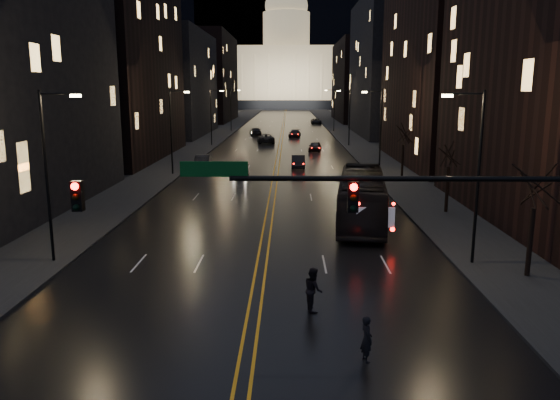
{
  "coord_description": "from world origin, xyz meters",
  "views": [
    {
      "loc": [
        1.42,
        -17.39,
        9.04
      ],
      "look_at": [
        0.96,
        10.56,
        3.33
      ],
      "focal_mm": 35.0,
      "sensor_mm": 36.0,
      "label": 1
    }
  ],
  "objects_px": {
    "traffic_signal": "(427,212)",
    "bus": "(362,198)",
    "pedestrian_a": "(367,339)",
    "oncoming_car_a": "(241,167)",
    "receding_car_a": "(298,162)",
    "oncoming_car_b": "(203,161)",
    "pedestrian_b": "(313,289)"
  },
  "relations": [
    {
      "from": "oncoming_car_b",
      "to": "pedestrian_b",
      "type": "relative_size",
      "value": 2.58
    },
    {
      "from": "receding_car_a",
      "to": "pedestrian_a",
      "type": "xyz_separation_m",
      "value": [
        1.54,
        -45.98,
        0.08
      ]
    },
    {
      "from": "oncoming_car_a",
      "to": "pedestrian_a",
      "type": "xyz_separation_m",
      "value": [
        7.79,
        -41.16,
        0.09
      ]
    },
    {
      "from": "oncoming_car_a",
      "to": "oncoming_car_b",
      "type": "relative_size",
      "value": 0.89
    },
    {
      "from": "oncoming_car_a",
      "to": "oncoming_car_b",
      "type": "xyz_separation_m",
      "value": [
        -4.75,
        4.42,
        0.06
      ]
    },
    {
      "from": "receding_car_a",
      "to": "pedestrian_a",
      "type": "height_order",
      "value": "pedestrian_a"
    },
    {
      "from": "pedestrian_a",
      "to": "traffic_signal",
      "type": "bearing_deg",
      "value": -94.79
    },
    {
      "from": "oncoming_car_b",
      "to": "receding_car_a",
      "type": "distance_m",
      "value": 11.01
    },
    {
      "from": "traffic_signal",
      "to": "oncoming_car_a",
      "type": "bearing_deg",
      "value": 103.32
    },
    {
      "from": "traffic_signal",
      "to": "pedestrian_a",
      "type": "relative_size",
      "value": 10.69
    },
    {
      "from": "traffic_signal",
      "to": "bus",
      "type": "distance_m",
      "value": 19.44
    },
    {
      "from": "oncoming_car_b",
      "to": "pedestrian_b",
      "type": "bearing_deg",
      "value": 102.03
    },
    {
      "from": "bus",
      "to": "pedestrian_a",
      "type": "distance_m",
      "value": 19.68
    },
    {
      "from": "traffic_signal",
      "to": "pedestrian_b",
      "type": "bearing_deg",
      "value": 131.34
    },
    {
      "from": "oncoming_car_a",
      "to": "pedestrian_a",
      "type": "height_order",
      "value": "pedestrian_a"
    },
    {
      "from": "traffic_signal",
      "to": "receding_car_a",
      "type": "distance_m",
      "value": 45.95
    },
    {
      "from": "traffic_signal",
      "to": "oncoming_car_a",
      "type": "xyz_separation_m",
      "value": [
        -9.66,
        40.79,
        -4.38
      ]
    },
    {
      "from": "oncoming_car_b",
      "to": "pedestrian_a",
      "type": "xyz_separation_m",
      "value": [
        12.54,
        -45.58,
        0.02
      ]
    },
    {
      "from": "receding_car_a",
      "to": "pedestrian_b",
      "type": "xyz_separation_m",
      "value": [
        -0.06,
        -41.68,
        0.19
      ]
    },
    {
      "from": "receding_car_a",
      "to": "bus",
      "type": "bearing_deg",
      "value": -81.3
    },
    {
      "from": "oncoming_car_a",
      "to": "oncoming_car_b",
      "type": "distance_m",
      "value": 6.49
    },
    {
      "from": "oncoming_car_a",
      "to": "pedestrian_b",
      "type": "height_order",
      "value": "pedestrian_b"
    },
    {
      "from": "receding_car_a",
      "to": "oncoming_car_a",
      "type": "bearing_deg",
      "value": -142.0
    },
    {
      "from": "traffic_signal",
      "to": "receding_car_a",
      "type": "bearing_deg",
      "value": 94.27
    },
    {
      "from": "oncoming_car_b",
      "to": "receding_car_a",
      "type": "relative_size",
      "value": 1.07
    },
    {
      "from": "bus",
      "to": "pedestrian_b",
      "type": "bearing_deg",
      "value": -97.25
    },
    {
      "from": "traffic_signal",
      "to": "oncoming_car_a",
      "type": "height_order",
      "value": "traffic_signal"
    },
    {
      "from": "bus",
      "to": "oncoming_car_a",
      "type": "bearing_deg",
      "value": 122.47
    },
    {
      "from": "receding_car_a",
      "to": "pedestrian_b",
      "type": "height_order",
      "value": "pedestrian_b"
    },
    {
      "from": "pedestrian_b",
      "to": "pedestrian_a",
      "type": "bearing_deg",
      "value": -170.68
    },
    {
      "from": "bus",
      "to": "receding_car_a",
      "type": "distance_m",
      "value": 26.77
    },
    {
      "from": "oncoming_car_a",
      "to": "receding_car_a",
      "type": "bearing_deg",
      "value": -147.71
    }
  ]
}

